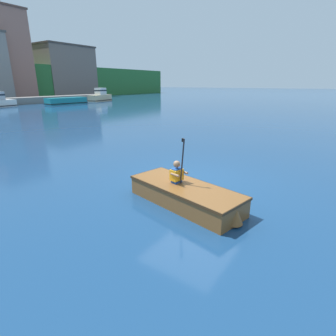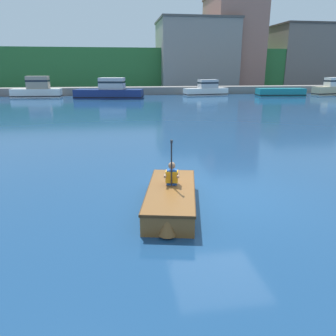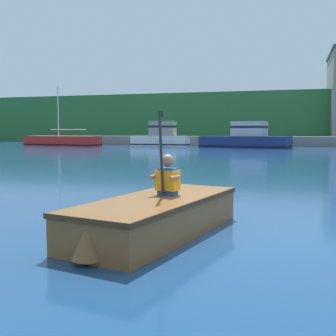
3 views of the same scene
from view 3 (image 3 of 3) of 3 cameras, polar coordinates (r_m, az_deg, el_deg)
name	(u,v)px [view 3 (image 3 of 3)]	position (r m, az deg, el deg)	size (l,w,h in m)	color
ground_plane	(268,231)	(5.91, 13.35, -8.32)	(300.00, 300.00, 0.00)	navy
shoreline_ridge	(291,119)	(60.80, 16.34, 6.38)	(120.00, 20.00, 6.14)	#2D6B33
marina_dock	(289,141)	(40.30, 16.13, 3.49)	(54.38, 2.40, 0.90)	slate
moored_boat_dock_west_end	(161,137)	(39.18, -0.98, 4.25)	(5.45, 1.82, 2.32)	white
moored_boat_dock_west_inner	(62,141)	(40.48, -14.17, 3.53)	(7.80, 3.41, 5.47)	red
moored_boat_dock_east_inner	(246,139)	(35.24, 10.53, 3.93)	(7.62, 3.77, 2.17)	navy
rowboat_foreground	(155,214)	(5.49, -1.72, -6.31)	(1.68, 3.13, 0.48)	brown
person_paddler	(167,177)	(5.70, -0.10, -1.19)	(0.40, 0.38, 1.13)	#1E4CA5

